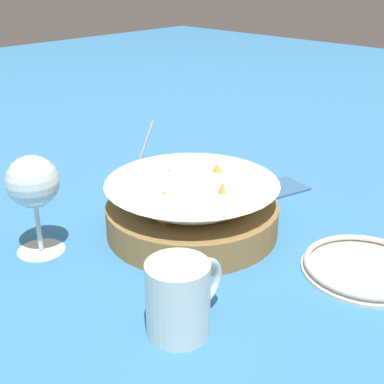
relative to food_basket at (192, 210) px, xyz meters
name	(u,v)px	position (x,y,z in m)	size (l,w,h in m)	color
ground_plane	(191,240)	(-0.02, -0.02, -0.04)	(4.00, 4.00, 0.00)	teal
food_basket	(192,210)	(0.00, 0.00, 0.00)	(0.27, 0.27, 0.10)	olive
sauce_cup	(139,176)	(0.07, 0.20, -0.02)	(0.08, 0.07, 0.12)	#B7B7BC
wine_glass	(33,185)	(-0.20, 0.12, 0.07)	(0.08, 0.08, 0.15)	silver
beer_mug	(179,301)	(-0.19, -0.16, 0.00)	(0.11, 0.07, 0.09)	silver
side_plate	(365,267)	(0.08, -0.25, -0.03)	(0.17, 0.17, 0.01)	silver
napkin	(274,188)	(0.22, 0.00, -0.03)	(0.13, 0.10, 0.01)	#38608E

